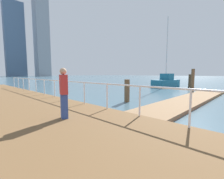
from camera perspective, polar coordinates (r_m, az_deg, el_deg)
ground_plane at (r=17.02m, az=-19.48°, el=-0.70°), size 300.00×300.00×0.00m
floating_dock at (r=11.60m, az=27.24°, el=-3.54°), size 13.99×2.00×0.18m
boardwalk_railing at (r=6.28m, az=-1.86°, el=0.19°), size 0.06×29.12×1.08m
dock_piling_0 at (r=17.98m, az=28.15°, el=3.08°), size 0.33×0.33×2.38m
dock_piling_1 at (r=22.82m, az=27.27°, el=2.85°), size 0.33×0.33×1.81m
dock_piling_2 at (r=10.09m, az=5.68°, el=-0.44°), size 0.35×0.35×1.50m
moored_boat_0 at (r=22.77m, az=19.67°, el=2.73°), size 4.68×2.37×9.66m
pedestrian_1 at (r=5.17m, az=-17.74°, el=-1.10°), size 0.33×0.41×1.66m
skyline_tower_3 at (r=136.09m, az=-32.86°, el=15.49°), size 13.28×7.90×53.30m
skyline_tower_4 at (r=135.38m, az=-25.31°, el=23.18°), size 9.60×8.11×86.52m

